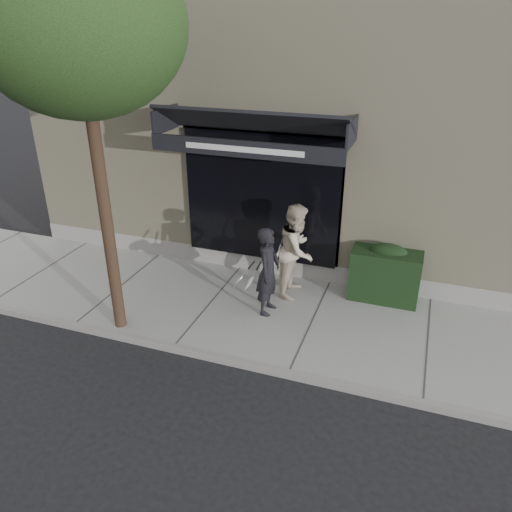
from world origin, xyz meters
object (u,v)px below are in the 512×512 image
at_px(hedge, 385,273).
at_px(pedestrian_front, 268,271).
at_px(street_tree, 79,26).
at_px(pedestrian_back, 297,250).

xyz_separation_m(hedge, pedestrian_front, (-1.97, -1.23, 0.30)).
distance_m(street_tree, pedestrian_back, 5.21).
distance_m(street_tree, pedestrian_front, 4.83).
xyz_separation_m(hedge, pedestrian_back, (-1.67, -0.37, 0.39)).
bearing_deg(hedge, pedestrian_back, -167.38).
bearing_deg(pedestrian_front, pedestrian_back, 70.53).
bearing_deg(pedestrian_front, street_tree, -150.51).
bearing_deg(street_tree, hedge, 30.67).
distance_m(hedge, pedestrian_front, 2.34).
xyz_separation_m(street_tree, pedestrian_front, (2.33, 1.32, -4.02)).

